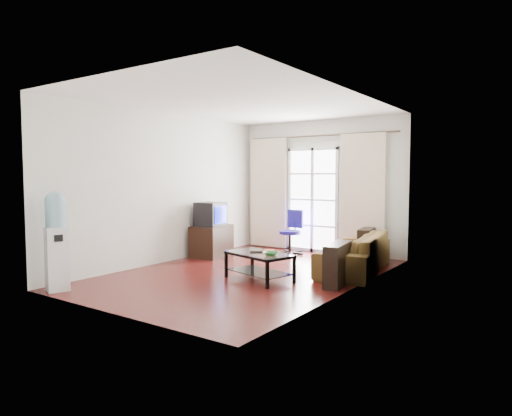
{
  "coord_description": "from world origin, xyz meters",
  "views": [
    {
      "loc": [
        4.25,
        -5.85,
        1.56
      ],
      "look_at": [
        -0.05,
        0.35,
        1.04
      ],
      "focal_mm": 32.0,
      "sensor_mm": 36.0,
      "label": 1
    }
  ],
  "objects": [
    {
      "name": "ceiling",
      "position": [
        0.0,
        0.0,
        2.7
      ],
      "size": [
        5.2,
        5.2,
        0.0
      ],
      "primitive_type": "plane",
      "rotation": [
        3.14,
        0.0,
        0.0
      ],
      "color": "white",
      "rests_on": "wall_back"
    },
    {
      "name": "wall_front",
      "position": [
        0.0,
        -2.6,
        1.35
      ],
      "size": [
        3.6,
        0.02,
        2.7
      ],
      "primitive_type": "cube",
      "color": "silver",
      "rests_on": "floor"
    },
    {
      "name": "radiator",
      "position": [
        0.8,
        2.5,
        0.33
      ],
      "size": [
        0.64,
        0.12,
        0.64
      ],
      "primitive_type": "cube",
      "color": "gray",
      "rests_on": "floor"
    },
    {
      "name": "curtain_left",
      "position": [
        -1.2,
        2.48,
        1.2
      ],
      "size": [
        0.9,
        0.07,
        2.35
      ],
      "primitive_type": "cube",
      "color": "beige",
      "rests_on": "curtain_rod"
    },
    {
      "name": "bowl",
      "position": [
        0.71,
        -0.36,
        0.44
      ],
      "size": [
        0.33,
        0.33,
        0.06
      ],
      "primitive_type": "imported",
      "rotation": [
        0.0,
        0.0,
        0.23
      ],
      "color": "#35934A",
      "rests_on": "coffee_table"
    },
    {
      "name": "wall_right",
      "position": [
        1.8,
        0.0,
        1.35
      ],
      "size": [
        0.02,
        5.2,
        2.7
      ],
      "primitive_type": "cube",
      "color": "silver",
      "rests_on": "floor"
    },
    {
      "name": "floor",
      "position": [
        0.0,
        0.0,
        0.0
      ],
      "size": [
        5.2,
        5.2,
        0.0
      ],
      "primitive_type": "plane",
      "color": "#541713",
      "rests_on": "ground"
    },
    {
      "name": "book",
      "position": [
        0.41,
        -0.1,
        0.43
      ],
      "size": [
        0.29,
        0.31,
        0.02
      ],
      "primitive_type": "imported",
      "rotation": [
        0.0,
        0.0,
        0.34
      ],
      "color": "maroon",
      "rests_on": "coffee_table"
    },
    {
      "name": "french_door",
      "position": [
        -0.15,
        2.54,
        1.07
      ],
      "size": [
        1.16,
        0.06,
        2.15
      ],
      "color": "white",
      "rests_on": "wall_back"
    },
    {
      "name": "remote",
      "position": [
        0.38,
        -0.26,
        0.43
      ],
      "size": [
        0.18,
        0.14,
        0.02
      ],
      "primitive_type": "cube",
      "rotation": [
        0.0,
        0.0,
        0.57
      ],
      "color": "black",
      "rests_on": "coffee_table"
    },
    {
      "name": "coffee_table",
      "position": [
        0.43,
        -0.26,
        0.27
      ],
      "size": [
        1.14,
        0.83,
        0.42
      ],
      "rotation": [
        0.0,
        0.0,
        -0.27
      ],
      "color": "silver",
      "rests_on": "floor"
    },
    {
      "name": "wall_back",
      "position": [
        0.0,
        2.6,
        1.35
      ],
      "size": [
        3.6,
        0.02,
        2.7
      ],
      "primitive_type": "cube",
      "color": "silver",
      "rests_on": "floor"
    },
    {
      "name": "crt_tv",
      "position": [
        -1.49,
        0.85,
        0.83
      ],
      "size": [
        0.54,
        0.54,
        0.46
      ],
      "rotation": [
        0.0,
        0.0,
        0.09
      ],
      "color": "black",
      "rests_on": "tv_stand"
    },
    {
      "name": "task_chair",
      "position": [
        -0.37,
        2.03,
        0.26
      ],
      "size": [
        0.64,
        0.64,
        0.88
      ],
      "rotation": [
        0.0,
        0.0,
        -0.07
      ],
      "color": "black",
      "rests_on": "floor"
    },
    {
      "name": "curtain_right",
      "position": [
        0.95,
        2.48,
        1.2
      ],
      "size": [
        0.9,
        0.07,
        2.35
      ],
      "primitive_type": "cube",
      "color": "beige",
      "rests_on": "curtain_rod"
    },
    {
      "name": "water_cooler",
      "position": [
        -1.48,
        -2.35,
        0.71
      ],
      "size": [
        0.36,
        0.36,
        1.36
      ],
      "rotation": [
        0.0,
        0.0,
        -0.36
      ],
      "color": "silver",
      "rests_on": "floor"
    },
    {
      "name": "curtain_rod",
      "position": [
        0.0,
        2.5,
        2.38
      ],
      "size": [
        3.3,
        0.04,
        0.04
      ],
      "primitive_type": "cylinder",
      "rotation": [
        0.0,
        1.57,
        0.0
      ],
      "color": "#4C3F2D",
      "rests_on": "wall_back"
    },
    {
      "name": "wall_left",
      "position": [
        -1.8,
        0.0,
        1.35
      ],
      "size": [
        0.02,
        5.2,
        2.7
      ],
      "primitive_type": "cube",
      "color": "silver",
      "rests_on": "floor"
    },
    {
      "name": "sofa",
      "position": [
        1.35,
        1.18,
        0.31
      ],
      "size": [
        2.37,
        1.52,
        0.61
      ],
      "primitive_type": "imported",
      "rotation": [
        0.0,
        0.0,
        -1.4
      ],
      "color": "brown",
      "rests_on": "floor"
    },
    {
      "name": "tv_stand",
      "position": [
        -1.49,
        0.91,
        0.3
      ],
      "size": [
        0.67,
        0.9,
        0.6
      ],
      "primitive_type": "cube",
      "rotation": [
        0.0,
        0.0,
        0.16
      ],
      "color": "black",
      "rests_on": "floor"
    }
  ]
}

